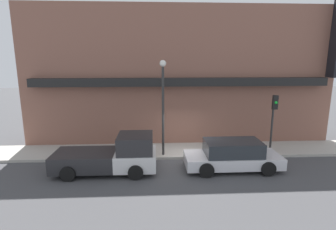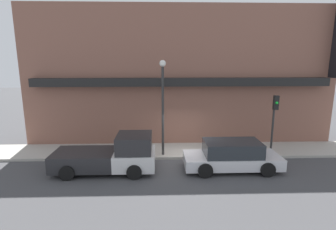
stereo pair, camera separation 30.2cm
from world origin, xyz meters
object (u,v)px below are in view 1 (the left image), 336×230
object	(u,v)px
pickup_truck	(113,156)
fire_hydrant	(221,148)
street_lamp	(163,97)
traffic_light	(274,113)
parked_car	(232,155)

from	to	relation	value
pickup_truck	fire_hydrant	distance (m)	6.28
street_lamp	traffic_light	bearing A→B (deg)	0.97
pickup_truck	fire_hydrant	xyz separation A→B (m)	(5.95, 1.96, -0.37)
street_lamp	pickup_truck	bearing A→B (deg)	-144.40
traffic_light	parked_car	bearing A→B (deg)	-145.96
street_lamp	fire_hydrant	bearing A→B (deg)	1.92
fire_hydrant	traffic_light	bearing A→B (deg)	-0.11
pickup_truck	parked_car	size ratio (longest dim) A/B	1.04
pickup_truck	parked_car	distance (m)	6.04
pickup_truck	fire_hydrant	bearing A→B (deg)	18.57
fire_hydrant	traffic_light	world-z (taller)	traffic_light
parked_car	street_lamp	bearing A→B (deg)	154.08
pickup_truck	street_lamp	bearing A→B (deg)	35.94
pickup_truck	parked_car	bearing A→B (deg)	0.34
fire_hydrant	street_lamp	xyz separation A→B (m)	(-3.37, -0.11, 3.04)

